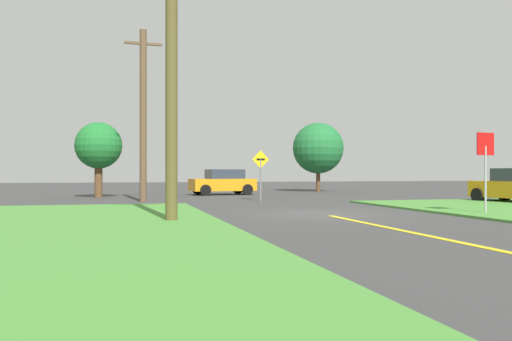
{
  "coord_description": "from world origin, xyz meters",
  "views": [
    {
      "loc": [
        -6.71,
        -17.14,
        1.43
      ],
      "look_at": [
        -0.97,
        4.99,
        1.51
      ],
      "focal_mm": 37.0,
      "sensor_mm": 36.0,
      "label": 1
    }
  ],
  "objects_px": {
    "stop_sign": "(485,157)",
    "pine_tree_center": "(99,146)",
    "car_approaching_junction": "(223,182)",
    "direction_sign": "(261,170)",
    "utility_pole_mid": "(143,114)",
    "oak_tree_left": "(318,148)",
    "utility_pole_near": "(171,80)"
  },
  "relations": [
    {
      "from": "car_approaching_junction",
      "to": "pine_tree_center",
      "type": "distance_m",
      "value": 8.12
    },
    {
      "from": "stop_sign",
      "to": "utility_pole_near",
      "type": "distance_m",
      "value": 10.74
    },
    {
      "from": "stop_sign",
      "to": "pine_tree_center",
      "type": "bearing_deg",
      "value": -59.3
    },
    {
      "from": "pine_tree_center",
      "to": "car_approaching_junction",
      "type": "bearing_deg",
      "value": 16.03
    },
    {
      "from": "direction_sign",
      "to": "pine_tree_center",
      "type": "bearing_deg",
      "value": 145.53
    },
    {
      "from": "car_approaching_junction",
      "to": "direction_sign",
      "type": "distance_m",
      "value": 7.69
    },
    {
      "from": "stop_sign",
      "to": "utility_pole_near",
      "type": "bearing_deg",
      "value": -8.43
    },
    {
      "from": "pine_tree_center",
      "to": "oak_tree_left",
      "type": "bearing_deg",
      "value": 21.0
    },
    {
      "from": "direction_sign",
      "to": "pine_tree_center",
      "type": "xyz_separation_m",
      "value": [
        -7.97,
        5.47,
        1.34
      ]
    },
    {
      "from": "direction_sign",
      "to": "oak_tree_left",
      "type": "distance_m",
      "value": 13.77
    },
    {
      "from": "stop_sign",
      "to": "pine_tree_center",
      "type": "distance_m",
      "value": 20.41
    },
    {
      "from": "utility_pole_mid",
      "to": "pine_tree_center",
      "type": "height_order",
      "value": "utility_pole_mid"
    },
    {
      "from": "direction_sign",
      "to": "pine_tree_center",
      "type": "distance_m",
      "value": 9.76
    },
    {
      "from": "direction_sign",
      "to": "car_approaching_junction",
      "type": "bearing_deg",
      "value": 93.23
    },
    {
      "from": "utility_pole_near",
      "to": "oak_tree_left",
      "type": "height_order",
      "value": "utility_pole_near"
    },
    {
      "from": "stop_sign",
      "to": "car_approaching_junction",
      "type": "distance_m",
      "value": 18.68
    },
    {
      "from": "stop_sign",
      "to": "direction_sign",
      "type": "xyz_separation_m",
      "value": [
        -5.13,
        10.15,
        -0.39
      ]
    },
    {
      "from": "utility_pole_near",
      "to": "direction_sign",
      "type": "xyz_separation_m",
      "value": [
        5.4,
        10.31,
        -2.49
      ]
    },
    {
      "from": "utility_pole_mid",
      "to": "oak_tree_left",
      "type": "xyz_separation_m",
      "value": [
        13.23,
        10.7,
        -1.04
      ]
    },
    {
      "from": "utility_pole_near",
      "to": "utility_pole_mid",
      "type": "distance_m",
      "value": 11.03
    },
    {
      "from": "oak_tree_left",
      "to": "pine_tree_center",
      "type": "distance_m",
      "value": 16.59
    },
    {
      "from": "pine_tree_center",
      "to": "stop_sign",
      "type": "bearing_deg",
      "value": -50.01
    },
    {
      "from": "pine_tree_center",
      "to": "utility_pole_mid",
      "type": "bearing_deg",
      "value": -64.66
    },
    {
      "from": "utility_pole_mid",
      "to": "direction_sign",
      "type": "distance_m",
      "value": 6.36
    },
    {
      "from": "utility_pole_mid",
      "to": "oak_tree_left",
      "type": "distance_m",
      "value": 17.05
    },
    {
      "from": "utility_pole_mid",
      "to": "pine_tree_center",
      "type": "distance_m",
      "value": 5.44
    },
    {
      "from": "oak_tree_left",
      "to": "pine_tree_center",
      "type": "bearing_deg",
      "value": -159.0
    },
    {
      "from": "utility_pole_mid",
      "to": "car_approaching_junction",
      "type": "bearing_deg",
      "value": 52.63
    },
    {
      "from": "oak_tree_left",
      "to": "utility_pole_mid",
      "type": "bearing_deg",
      "value": -141.04
    },
    {
      "from": "car_approaching_junction",
      "to": "utility_pole_mid",
      "type": "distance_m",
      "value": 9.38
    },
    {
      "from": "utility_pole_mid",
      "to": "oak_tree_left",
      "type": "bearing_deg",
      "value": 38.96
    },
    {
      "from": "utility_pole_mid",
      "to": "direction_sign",
      "type": "bearing_deg",
      "value": -7.14
    }
  ]
}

